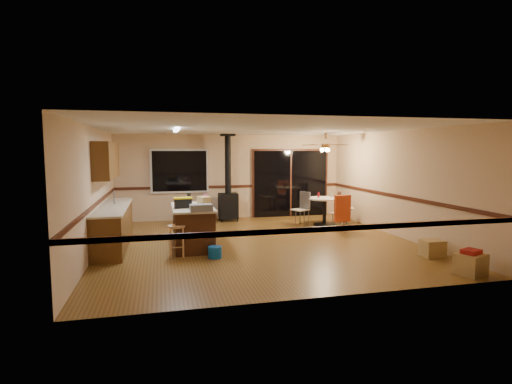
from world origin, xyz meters
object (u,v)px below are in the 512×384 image
object	(u,v)px
kitchen_island	(193,227)
chair_right	(340,203)
chair_left	(303,204)
box_corner_b	(432,248)
blue_bucket	(215,252)
chair_near	(342,208)
box_under_window	(205,215)
box_corner_a	(470,264)
toolbox_grey	(201,208)
dining_table	(325,206)
wood_stove	(228,197)
toolbox_black	(183,203)
bar_stool	(177,241)

from	to	relation	value
kitchen_island	chair_right	distance (m)	4.76
chair_left	box_corner_b	xyz separation A→B (m)	(1.35, -3.81, -0.42)
blue_bucket	chair_near	size ratio (longest dim) A/B	0.39
box_under_window	box_corner_a	bearing A→B (deg)	-57.15
toolbox_grey	chair_near	distance (m)	4.17
chair_right	kitchen_island	bearing A→B (deg)	-157.01
chair_near	chair_right	world-z (taller)	same
blue_bucket	dining_table	world-z (taller)	dining_table
kitchen_island	box_under_window	distance (m)	2.99
dining_table	chair_right	size ratio (longest dim) A/B	1.38
wood_stove	chair_right	xyz separation A→B (m)	(3.08, -1.19, -0.13)
chair_left	chair_near	xyz separation A→B (m)	(0.71, -1.03, 0.01)
wood_stove	box_under_window	xyz separation A→B (m)	(-0.71, -0.13, -0.51)
toolbox_grey	blue_bucket	bearing A→B (deg)	-51.50
chair_near	box_corner_b	distance (m)	2.88
chair_right	dining_table	bearing A→B (deg)	-166.97
box_corner_a	dining_table	bearing A→B (deg)	97.30
toolbox_black	chair_near	xyz separation A→B (m)	(4.17, 1.02, -0.40)
dining_table	box_under_window	bearing A→B (deg)	160.06
kitchen_island	toolbox_black	bearing A→B (deg)	-141.62
chair_right	box_under_window	world-z (taller)	chair_right
chair_left	box_corner_a	xyz separation A→B (m)	(1.22, -4.97, -0.41)
kitchen_island	blue_bucket	world-z (taller)	kitchen_island
toolbox_black	blue_bucket	bearing A→B (deg)	-56.29
box_corner_a	box_under_window	bearing A→B (deg)	122.85
blue_bucket	chair_left	distance (m)	4.12
box_corner_b	box_corner_a	bearing A→B (deg)	-96.48
toolbox_black	chair_left	bearing A→B (deg)	30.63
wood_stove	blue_bucket	world-z (taller)	wood_stove
toolbox_grey	box_corner_b	xyz separation A→B (m)	(4.48, -1.21, -0.80)
toolbox_grey	box_corner_b	bearing A→B (deg)	-15.06
toolbox_black	chair_right	xyz separation A→B (m)	(4.60, 2.03, -0.40)
kitchen_island	toolbox_black	distance (m)	0.61
dining_table	toolbox_black	bearing A→B (deg)	-154.88
toolbox_grey	box_corner_b	size ratio (longest dim) A/B	1.08
kitchen_island	box_corner_a	distance (m)	5.44
kitchen_island	chair_left	bearing A→B (deg)	30.06
kitchen_island	chair_left	world-z (taller)	chair_left
wood_stove	box_corner_b	world-z (taller)	wood_stove
blue_bucket	chair_near	xyz separation A→B (m)	(3.61, 1.86, 0.48)
toolbox_black	kitchen_island	bearing A→B (deg)	38.38
chair_right	box_corner_a	distance (m)	4.97
toolbox_black	toolbox_grey	bearing A→B (deg)	-59.05
blue_bucket	dining_table	xyz separation A→B (m)	(3.50, 2.75, 0.42)
wood_stove	bar_stool	size ratio (longest dim) A/B	3.94
blue_bucket	box_under_window	bearing A→B (deg)	86.50
chair_right	box_under_window	bearing A→B (deg)	164.39
kitchen_island	toolbox_grey	world-z (taller)	toolbox_grey
blue_bucket	dining_table	bearing A→B (deg)	38.10
toolbox_black	box_corner_a	bearing A→B (deg)	-31.95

